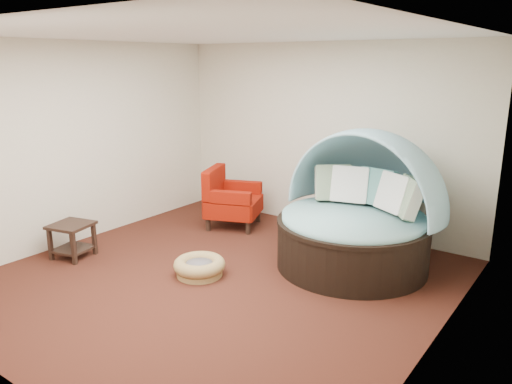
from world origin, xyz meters
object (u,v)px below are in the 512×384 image
Objects in this scene: pet_basket at (199,266)px; side_table at (72,236)px; canopy_daybed at (359,204)px; red_armchair at (230,200)px.

side_table reaches higher than pet_basket.
canopy_daybed is 3.74m from side_table.
red_armchair is at bearing 68.88° from side_table.
pet_basket is 1.93m from red_armchair.
side_table is at bearing -162.56° from pet_basket.
red_armchair is (-0.88, 1.69, 0.31)m from pet_basket.
canopy_daybed is 2.31m from red_armchair.
side_table is (-3.13, -1.99, -0.50)m from canopy_daybed.
canopy_daybed is at bearing 32.42° from side_table.
side_table is at bearing -140.48° from canopy_daybed.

